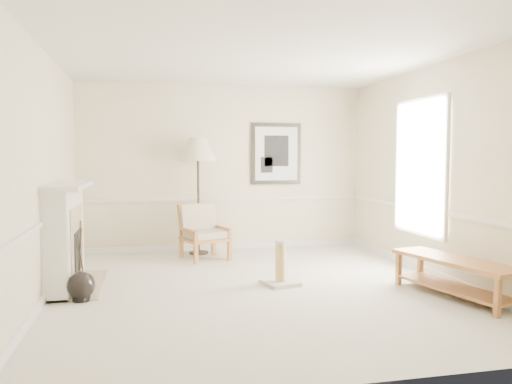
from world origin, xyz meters
TOP-DOWN VIEW (x-y plane):
  - ground at (0.00, 0.00)m, footprint 5.50×5.50m
  - room at (0.14, 0.08)m, footprint 5.04×5.54m
  - fireplace at (-2.34, 0.60)m, footprint 0.64×1.64m
  - floor_vase at (-2.09, -0.12)m, footprint 0.32×0.32m
  - armchair at (-0.47, 2.02)m, footprint 0.84×0.87m
  - floor_lamp at (-0.49, 2.40)m, footprint 0.64×0.64m
  - bench at (2.15, -0.90)m, footprint 0.83×1.67m
  - scratching_post at (0.32, 0.08)m, footprint 0.50×0.50m

SIDE VIEW (x-z plane):
  - ground at x=0.00m, z-range 0.00..0.00m
  - floor_vase at x=-2.09m, z-range -0.29..0.63m
  - scratching_post at x=0.32m, z-range -0.11..0.47m
  - bench at x=2.15m, z-range 0.08..0.54m
  - armchair at x=-0.47m, z-range 0.03..0.91m
  - fireplace at x=-2.34m, z-range -0.01..1.30m
  - floor_lamp at x=-0.49m, z-range 0.73..2.70m
  - room at x=0.14m, z-range 0.41..3.33m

